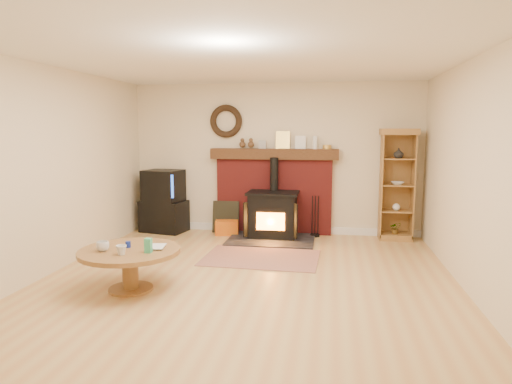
% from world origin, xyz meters
% --- Properties ---
extents(ground, '(5.50, 5.50, 0.00)m').
position_xyz_m(ground, '(0.00, 0.00, 0.00)').
color(ground, tan).
rests_on(ground, ground).
extents(room_shell, '(5.02, 5.52, 2.61)m').
position_xyz_m(room_shell, '(-0.02, 0.09, 1.72)').
color(room_shell, beige).
rests_on(room_shell, ground).
extents(chimney_breast, '(2.20, 0.22, 1.78)m').
position_xyz_m(chimney_breast, '(0.00, 2.67, 0.80)').
color(chimney_breast, maroon).
rests_on(chimney_breast, ground).
extents(wood_stove, '(1.40, 1.00, 1.34)m').
position_xyz_m(wood_stove, '(0.03, 2.28, 0.38)').
color(wood_stove, black).
rests_on(wood_stove, ground).
extents(area_rug, '(1.65, 1.16, 0.01)m').
position_xyz_m(area_rug, '(0.02, 1.06, 0.01)').
color(area_rug, brown).
rests_on(area_rug, ground).
extents(tv_unit, '(0.84, 0.66, 1.10)m').
position_xyz_m(tv_unit, '(-1.94, 2.47, 0.53)').
color(tv_unit, black).
rests_on(tv_unit, ground).
extents(curio_cabinet, '(0.59, 0.42, 1.82)m').
position_xyz_m(curio_cabinet, '(2.04, 2.55, 0.91)').
color(curio_cabinet, olive).
rests_on(curio_cabinet, ground).
extents(firelog_box, '(0.43, 0.31, 0.25)m').
position_xyz_m(firelog_box, '(-0.78, 2.40, 0.12)').
color(firelog_box, gold).
rests_on(firelog_box, ground).
extents(leaning_painting, '(0.47, 0.13, 0.56)m').
position_xyz_m(leaning_painting, '(-0.84, 2.55, 0.28)').
color(leaning_painting, black).
rests_on(leaning_painting, ground).
extents(fire_tools, '(0.16, 0.16, 0.70)m').
position_xyz_m(fire_tools, '(0.73, 2.50, 0.13)').
color(fire_tools, black).
rests_on(fire_tools, ground).
extents(coffee_table, '(1.13, 1.13, 0.64)m').
position_xyz_m(coffee_table, '(-1.24, -0.46, 0.39)').
color(coffee_table, brown).
rests_on(coffee_table, ground).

